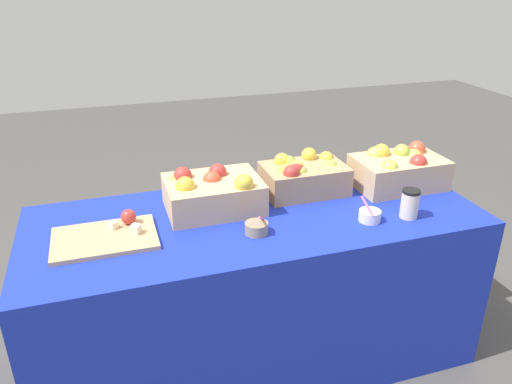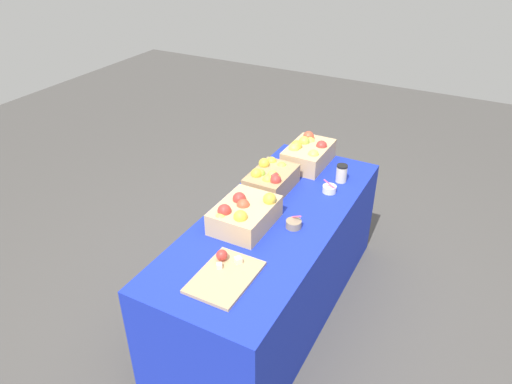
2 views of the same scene
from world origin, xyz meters
TOP-DOWN VIEW (x-y plane):
  - ground_plane at (0.00, 0.00)m, footprint 10.00×10.00m
  - table at (0.00, 0.00)m, footprint 1.90×0.76m
  - apple_crate_left at (0.74, 0.09)m, footprint 0.41×0.27m
  - apple_crate_middle at (0.28, 0.16)m, footprint 0.37×0.25m
  - apple_crate_right at (-0.16, 0.11)m, footprint 0.40×0.30m
  - cutting_board_front at (-0.60, -0.02)m, footprint 0.39×0.27m
  - sample_bowl_near at (-0.05, -0.15)m, footprint 0.09×0.09m
  - sample_bowl_mid at (0.43, -0.19)m, footprint 0.09×0.09m
  - coffee_cup at (0.60, -0.21)m, footprint 0.07×0.07m

SIDE VIEW (x-z plane):
  - ground_plane at x=0.00m, z-range 0.00..0.00m
  - table at x=0.00m, z-range 0.00..0.74m
  - cutting_board_front at x=-0.60m, z-range 0.71..0.79m
  - sample_bowl_near at x=-0.05m, z-range 0.72..0.81m
  - sample_bowl_mid at x=0.43m, z-range 0.71..0.81m
  - coffee_cup at x=0.60m, z-range 0.74..0.86m
  - apple_crate_right at x=-0.16m, z-range 0.72..0.91m
  - apple_crate_middle at x=0.28m, z-range 0.73..0.91m
  - apple_crate_left at x=0.74m, z-range 0.73..0.92m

